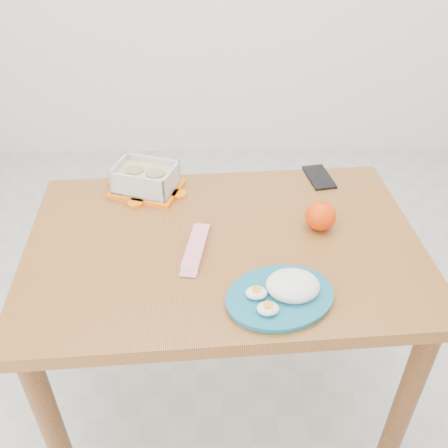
{
  "coord_description": "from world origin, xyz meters",
  "views": [
    {
      "loc": [
        -0.1,
        -1.19,
        1.61
      ],
      "look_at": [
        -0.09,
        -0.13,
        0.81
      ],
      "focal_mm": 40.0,
      "sensor_mm": 36.0,
      "label": 1
    }
  ],
  "objects_px": {
    "dining_table": "(224,272)",
    "rice_plate": "(284,292)",
    "orange_fruit": "(321,216)",
    "food_container": "(146,179)",
    "smartphone": "(319,177)"
  },
  "relations": [
    {
      "from": "orange_fruit",
      "to": "smartphone",
      "type": "relative_size",
      "value": 0.6
    },
    {
      "from": "dining_table",
      "to": "food_container",
      "type": "bearing_deg",
      "value": 128.98
    },
    {
      "from": "rice_plate",
      "to": "smartphone",
      "type": "bearing_deg",
      "value": 52.5
    },
    {
      "from": "food_container",
      "to": "dining_table",
      "type": "bearing_deg",
      "value": -29.26
    },
    {
      "from": "dining_table",
      "to": "rice_plate",
      "type": "height_order",
      "value": "rice_plate"
    },
    {
      "from": "food_container",
      "to": "rice_plate",
      "type": "xyz_separation_m",
      "value": [
        0.38,
        -0.48,
        -0.02
      ]
    },
    {
      "from": "orange_fruit",
      "to": "smartphone",
      "type": "distance_m",
      "value": 0.27
    },
    {
      "from": "rice_plate",
      "to": "dining_table",
      "type": "bearing_deg",
      "value": 103.04
    },
    {
      "from": "food_container",
      "to": "orange_fruit",
      "type": "xyz_separation_m",
      "value": [
        0.51,
        -0.2,
        0.0
      ]
    },
    {
      "from": "rice_plate",
      "to": "food_container",
      "type": "bearing_deg",
      "value": 109.03
    },
    {
      "from": "rice_plate",
      "to": "orange_fruit",
      "type": "bearing_deg",
      "value": 45.06
    },
    {
      "from": "dining_table",
      "to": "rice_plate",
      "type": "xyz_separation_m",
      "value": [
        0.14,
        -0.22,
        0.14
      ]
    },
    {
      "from": "food_container",
      "to": "smartphone",
      "type": "bearing_deg",
      "value": 24.47
    },
    {
      "from": "orange_fruit",
      "to": "dining_table",
      "type": "bearing_deg",
      "value": -167.87
    },
    {
      "from": "dining_table",
      "to": "food_container",
      "type": "xyz_separation_m",
      "value": [
        -0.24,
        0.26,
        0.16
      ]
    }
  ]
}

